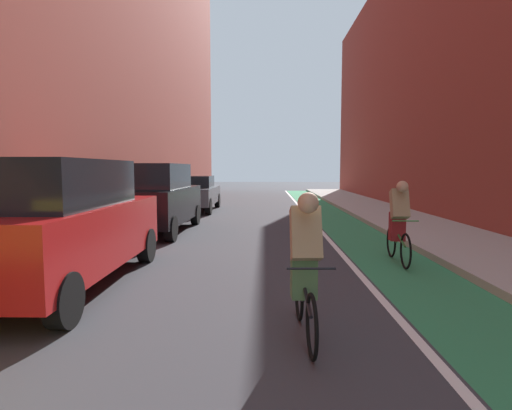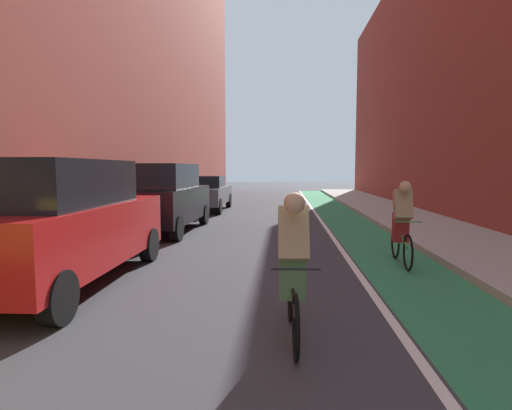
% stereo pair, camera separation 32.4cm
% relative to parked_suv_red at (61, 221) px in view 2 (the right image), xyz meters
% --- Properties ---
extents(ground_plane, '(90.66, 90.66, 0.00)m').
position_rel_parked_suv_red_xyz_m(ground_plane, '(2.73, 5.68, -1.02)').
color(ground_plane, '#38383D').
extents(bike_lane_paint, '(1.60, 41.21, 0.00)m').
position_rel_parked_suv_red_xyz_m(bike_lane_paint, '(5.71, 7.68, -1.02)').
color(bike_lane_paint, '#2D8451').
rests_on(bike_lane_paint, ground).
extents(lane_divider_stripe, '(0.12, 41.21, 0.00)m').
position_rel_parked_suv_red_xyz_m(lane_divider_stripe, '(4.81, 7.68, -1.02)').
color(lane_divider_stripe, white).
rests_on(lane_divider_stripe, ground).
extents(sidewalk_right, '(2.78, 41.21, 0.14)m').
position_rel_parked_suv_red_xyz_m(sidewalk_right, '(7.90, 7.68, -0.95)').
color(sidewalk_right, '#A8A59E').
rests_on(sidewalk_right, ground).
extents(building_facade_right, '(2.40, 37.21, 12.02)m').
position_rel_parked_suv_red_xyz_m(building_facade_right, '(10.49, 9.68, 4.99)').
color(building_facade_right, brown).
rests_on(building_facade_right, ground).
extents(parked_suv_red, '(1.91, 4.55, 1.98)m').
position_rel_parked_suv_red_xyz_m(parked_suv_red, '(0.00, 0.00, 0.00)').
color(parked_suv_red, red).
rests_on(parked_suv_red, ground).
extents(parked_suv_black, '(1.92, 4.40, 1.98)m').
position_rel_parked_suv_red_xyz_m(parked_suv_black, '(-0.00, 5.63, -0.00)').
color(parked_suv_black, black).
rests_on(parked_suv_black, ground).
extents(parked_sedan_gray, '(1.98, 4.34, 1.53)m').
position_rel_parked_suv_red_xyz_m(parked_sedan_gray, '(-0.00, 11.76, -0.23)').
color(parked_sedan_gray, '#595B60').
rests_on(parked_sedan_gray, ground).
extents(cyclist_mid, '(0.48, 1.70, 1.60)m').
position_rel_parked_suv_red_xyz_m(cyclist_mid, '(3.59, -1.82, -0.21)').
color(cyclist_mid, black).
rests_on(cyclist_mid, ground).
extents(cyclist_trailing, '(0.48, 1.72, 1.61)m').
position_rel_parked_suv_red_xyz_m(cyclist_trailing, '(5.76, 1.85, -0.21)').
color(cyclist_trailing, black).
rests_on(cyclist_trailing, ground).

